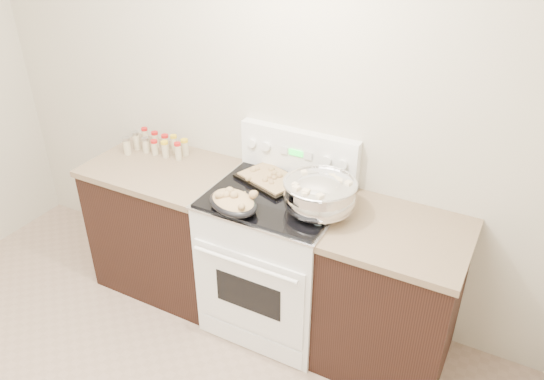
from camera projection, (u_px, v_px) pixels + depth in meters
The scene contains 9 objects.
counter_left at pixel (169, 225), 3.62m from camera, with size 0.93×0.67×0.92m.
counter_right at pixel (391, 298), 2.99m from camera, with size 0.73×0.67×0.92m.
kitchen_range at pixel (276, 257), 3.27m from camera, with size 0.78×0.73×1.22m.
mixing_bowl at pixel (320, 196), 2.85m from camera, with size 0.50×0.50×0.24m.
roasting_pan at pixel (233, 202), 2.88m from camera, with size 0.38×0.33×0.11m.
baking_sheet at pixel (270, 178), 3.16m from camera, with size 0.45×0.38×0.06m.
wooden_spoon at pixel (232, 207), 2.90m from camera, with size 0.13×0.23×0.04m.
blue_ladle at pixel (320, 217), 2.77m from camera, with size 0.14×0.28×0.11m.
spice_jars at pixel (157, 144), 3.53m from camera, with size 0.40×0.23×0.13m.
Camera 1 is at (1.55, -0.89, 2.51)m, focal length 35.00 mm.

